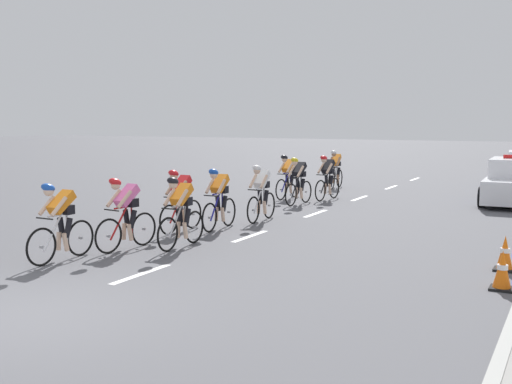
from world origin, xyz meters
TOP-DOWN VIEW (x-y plane):
  - ground_plane at (0.00, 0.00)m, footprint 160.00×160.00m
  - lane_markings_centre at (0.00, 10.63)m, footprint 0.14×25.60m
  - cyclist_lead at (-2.00, 2.72)m, footprint 0.42×1.72m
  - cyclist_second at (-1.59, 4.13)m, footprint 0.45×1.72m
  - cyclist_third at (-0.70, 4.84)m, footprint 0.42×1.72m
  - cyclist_fourth at (-1.78, 6.38)m, footprint 0.42×1.72m
  - cyclist_fifth at (-1.14, 7.11)m, footprint 0.43×1.72m
  - cyclist_sixth at (-0.79, 8.70)m, footprint 0.42×1.72m
  - cyclist_seventh at (-1.24, 12.18)m, footprint 0.44×1.72m
  - cyclist_eighth at (-2.17, 13.37)m, footprint 0.44×1.72m
  - cyclist_ninth at (-0.85, 13.70)m, footprint 0.45×1.72m
  - cyclist_tenth at (-1.87, 17.21)m, footprint 0.43×1.72m
  - traffic_cone_near at (5.71, 4.54)m, footprint 0.36×0.36m
  - traffic_cone_mid at (5.61, 5.90)m, footprint 0.36×0.36m

SIDE VIEW (x-z plane):
  - ground_plane at x=0.00m, z-range 0.00..0.00m
  - lane_markings_centre at x=0.00m, z-range 0.00..0.01m
  - traffic_cone_near at x=5.71m, z-range -0.01..0.63m
  - traffic_cone_mid at x=5.61m, z-range -0.01..0.63m
  - cyclist_lead at x=-2.00m, z-range 0.00..1.57m
  - cyclist_second at x=-1.59m, z-range 0.00..1.57m
  - cyclist_third at x=-0.70m, z-range 0.00..1.57m
  - cyclist_fourth at x=-1.78m, z-range 0.00..1.57m
  - cyclist_fifth at x=-1.14m, z-range 0.00..1.57m
  - cyclist_sixth at x=-0.79m, z-range 0.00..1.57m
  - cyclist_seventh at x=-1.24m, z-range 0.00..1.57m
  - cyclist_eighth at x=-2.17m, z-range 0.00..1.57m
  - cyclist_ninth at x=-0.85m, z-range 0.00..1.57m
  - cyclist_tenth at x=-1.87m, z-range 0.00..1.57m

